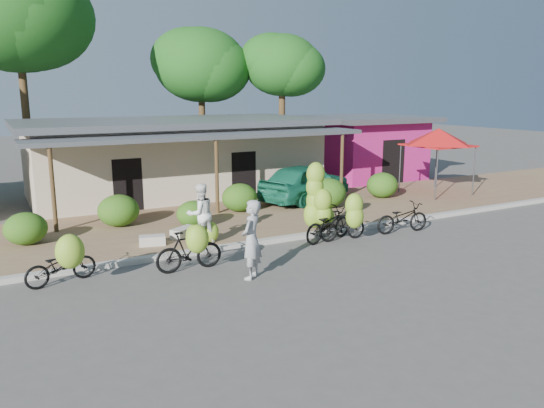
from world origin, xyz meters
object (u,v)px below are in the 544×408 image
Objects in this scene: tree_center_right at (197,63)px; bike_left at (191,249)px; bike_far_right at (402,218)px; bystander at (200,214)px; red_canopy at (438,137)px; sack_near at (184,233)px; bike_center at (323,212)px; teal_van at (305,182)px; tree_far_center at (11,11)px; bike_far_left at (63,262)px; sack_far at (152,240)px; vendor at (251,240)px; tree_near_right at (278,63)px; bike_right at (347,220)px.

tree_center_right is 18.02m from bike_left.
bystander reaches higher than bike_far_right.
sack_near is (-12.18, -1.60, -2.34)m from red_canopy.
bike_center is at bearing -26.13° from sack_near.
bike_left is at bearing 54.12° from bystander.
bike_center is 5.49m from teal_van.
tree_far_center is at bearing 105.33° from sack_near.
bike_center reaches higher than teal_van.
bike_center is at bearing 85.37° from bike_far_right.
bike_far_left is (-15.97, -3.91, -2.04)m from red_canopy.
tree_far_center is 14.20× the size of sack_far.
vendor is at bearing 84.36° from bystander.
bike_far_left is 3.04m from bike_left.
tree_far_center is 19.91m from red_canopy.
bike_far_left is at bearing -134.77° from tree_near_right.
vendor is at bearing -84.75° from sack_near.
red_canopy is 12.32m from bystander.
bike_far_left reaches higher than sack_far.
bike_far_left is 1.02× the size of bike_left.
bike_right reaches higher than sack_far.
bike_right is 2.28m from bike_far_right.
bike_right is at bearing 138.23° from teal_van.
sack_near is at bearing -83.71° from bystander.
bike_right is 0.91× the size of bystander.
tree_near_right reaches higher than bystander.
bike_center is at bearing -77.94° from bike_left.
teal_van is at bearing -155.42° from bystander.
tree_near_right is 9.05× the size of sack_near.
tree_far_center is 12.53× the size of sack_near.
tree_near_right reaches higher than bike_left.
sack_far is at bearing 81.79° from bike_far_right.
red_canopy is 9.06m from bike_right.
bike_right is (8.12, -0.20, 0.12)m from bike_far_left.
bike_far_right is 7.98m from sack_far.
tree_center_right is at bearing 3.18° from tree_far_center.
vendor is at bearing -134.11° from bike_left.
tree_center_right reaches higher than red_canopy.
teal_van is at bearing 25.60° from sack_near.
tree_far_center reaches higher than sack_far.
tree_near_right reaches higher than bike_far_right.
tree_center_right is 13.74m from red_canopy.
bike_right is 5.85m from sack_far.
bystander is at bearing -110.75° from tree_center_right.
bike_left is (-6.33, -15.96, -5.45)m from tree_center_right.
tree_far_center is 5.46× the size of bike_far_right.
tree_center_right reaches higher than sack_near.
tree_center_right is 4.43× the size of bystander.
bike_left is 5.14m from bike_right.
bystander reaches higher than sack_near.
tree_far_center is 6.02× the size of bike_left.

